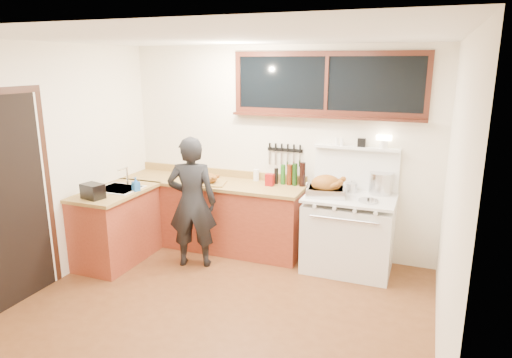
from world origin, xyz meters
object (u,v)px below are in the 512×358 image
at_px(man, 192,202).
at_px(roast_turkey, 326,187).
at_px(vintage_stove, 349,231).
at_px(cutting_board, 209,180).

xyz_separation_m(man, roast_turkey, (1.49, 0.47, 0.21)).
height_order(vintage_stove, roast_turkey, vintage_stove).
height_order(vintage_stove, man, vintage_stove).
bearing_deg(vintage_stove, roast_turkey, -161.45).
height_order(vintage_stove, cutting_board, vintage_stove).
xyz_separation_m(vintage_stove, man, (-1.76, -0.56, 0.32)).
relative_size(man, roast_turkey, 3.25).
xyz_separation_m(cutting_board, roast_turkey, (1.49, 0.02, 0.05)).
bearing_deg(roast_turkey, man, -162.57).
distance_m(vintage_stove, man, 1.87).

